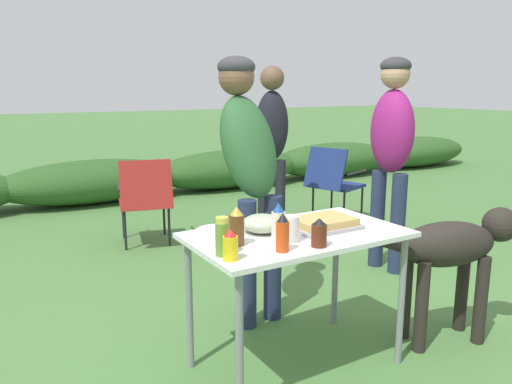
% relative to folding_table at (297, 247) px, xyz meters
% --- Properties ---
extents(ground_plane, '(60.00, 60.00, 0.00)m').
position_rel_folding_table_xyz_m(ground_plane, '(0.00, 0.00, -0.66)').
color(ground_plane, '#4C7A3D').
extents(shrub_hedge, '(14.40, 0.90, 0.56)m').
position_rel_folding_table_xyz_m(shrub_hedge, '(0.00, 4.53, -0.38)').
color(shrub_hedge, '#2D5623').
rests_on(shrub_hedge, ground).
extents(folding_table, '(1.10, 0.64, 0.74)m').
position_rel_folding_table_xyz_m(folding_table, '(0.00, 0.00, 0.00)').
color(folding_table, white).
rests_on(folding_table, ground).
extents(food_tray, '(0.35, 0.27, 0.06)m').
position_rel_folding_table_xyz_m(food_tray, '(0.16, 0.00, 0.10)').
color(food_tray, '#9E9EA3').
rests_on(food_tray, folding_table).
extents(plate_stack, '(0.23, 0.23, 0.03)m').
position_rel_folding_table_xyz_m(plate_stack, '(-0.36, 0.17, 0.09)').
color(plate_stack, white).
rests_on(plate_stack, folding_table).
extents(mixing_bowl, '(0.21, 0.21, 0.09)m').
position_rel_folding_table_xyz_m(mixing_bowl, '(-0.15, 0.10, 0.12)').
color(mixing_bowl, '#ADBC99').
rests_on(mixing_bowl, folding_table).
extents(paper_cup_stack, '(0.08, 0.08, 0.13)m').
position_rel_folding_table_xyz_m(paper_cup_stack, '(-0.12, -0.11, 0.14)').
color(paper_cup_stack, white).
rests_on(paper_cup_stack, folding_table).
extents(relish_jar, '(0.06, 0.06, 0.17)m').
position_rel_folding_table_xyz_m(relish_jar, '(-0.49, -0.12, 0.16)').
color(relish_jar, olive).
rests_on(relish_jar, folding_table).
extents(bbq_sauce_bottle, '(0.07, 0.07, 0.14)m').
position_rel_folding_table_xyz_m(bbq_sauce_bottle, '(-0.05, -0.24, 0.14)').
color(bbq_sauce_bottle, '#562314').
rests_on(bbq_sauce_bottle, folding_table).
extents(mustard_bottle, '(0.07, 0.07, 0.14)m').
position_rel_folding_table_xyz_m(mustard_bottle, '(-0.49, -0.19, 0.14)').
color(mustard_bottle, yellow).
rests_on(mustard_bottle, folding_table).
extents(mayo_bottle, '(0.06, 0.06, 0.20)m').
position_rel_folding_table_xyz_m(mayo_bottle, '(-0.19, -0.11, 0.17)').
color(mayo_bottle, silver).
rests_on(mayo_bottle, folding_table).
extents(beer_bottle, '(0.07, 0.07, 0.19)m').
position_rel_folding_table_xyz_m(beer_bottle, '(-0.37, -0.02, 0.17)').
color(beer_bottle, brown).
rests_on(beer_bottle, folding_table).
extents(hot_sauce_bottle, '(0.06, 0.06, 0.18)m').
position_rel_folding_table_xyz_m(hot_sauce_bottle, '(-0.23, -0.21, 0.16)').
color(hot_sauce_bottle, '#CC4214').
rests_on(hot_sauce_bottle, folding_table).
extents(standing_person_in_dark_puffer, '(0.41, 0.52, 1.66)m').
position_rel_folding_table_xyz_m(standing_person_in_dark_puffer, '(0.09, 0.65, 0.38)').
color(standing_person_in_dark_puffer, '#232D4C').
rests_on(standing_person_in_dark_puffer, ground).
extents(standing_person_in_navy_coat, '(0.31, 0.40, 1.69)m').
position_rel_folding_table_xyz_m(standing_person_in_navy_coat, '(1.48, 0.82, 0.39)').
color(standing_person_in_navy_coat, '#232D4C').
rests_on(standing_person_in_navy_coat, ground).
extents(standing_person_with_beanie, '(0.37, 0.34, 1.66)m').
position_rel_folding_table_xyz_m(standing_person_with_beanie, '(1.08, 1.93, 0.37)').
color(standing_person_with_beanie, black).
rests_on(standing_person_with_beanie, ground).
extents(dog, '(0.92, 0.42, 0.78)m').
position_rel_folding_table_xyz_m(dog, '(0.95, -0.23, -0.12)').
color(dog, '#28231E').
rests_on(dog, ground).
extents(camp_chair_green_behind_table, '(0.59, 0.68, 0.83)m').
position_rel_folding_table_xyz_m(camp_chair_green_behind_table, '(0.00, 2.43, -0.20)').
color(camp_chair_green_behind_table, maroon).
rests_on(camp_chair_green_behind_table, ground).
extents(camp_chair_near_hedge, '(0.71, 0.63, 0.83)m').
position_rel_folding_table_xyz_m(camp_chair_near_hedge, '(2.08, 2.22, -0.20)').
color(camp_chair_near_hedge, navy).
rests_on(camp_chair_near_hedge, ground).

